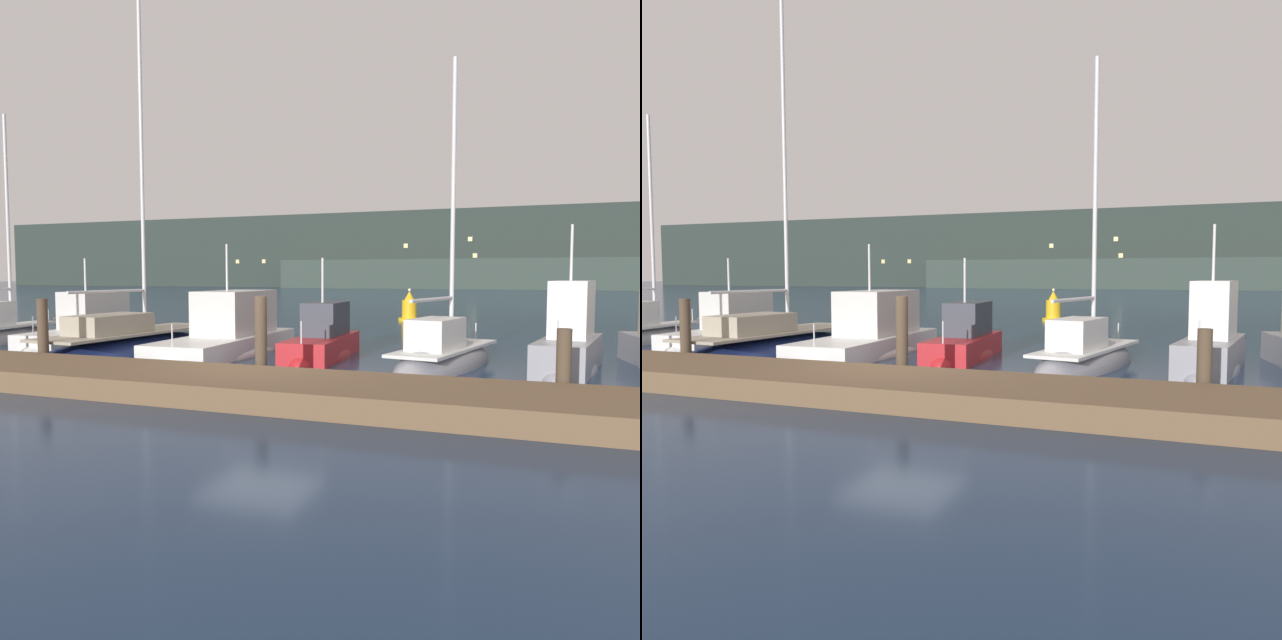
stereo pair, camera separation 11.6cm
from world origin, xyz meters
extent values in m
plane|color=#192D4C|center=(0.00, 0.00, 0.00)|extent=(400.00, 400.00, 0.00)
cube|color=brown|center=(0.00, -1.62, 0.23)|extent=(33.99, 2.80, 0.45)
cylinder|color=#4C3D2D|center=(-6.46, 0.03, 0.93)|extent=(0.28, 0.28, 1.85)
cylinder|color=#4C3D2D|center=(0.00, 0.03, 1.00)|extent=(0.28, 0.28, 2.00)
cylinder|color=#4C3D2D|center=(6.46, 0.03, 0.73)|extent=(0.28, 0.28, 1.46)
ellipsoid|color=gray|center=(-12.68, 4.31, 0.00)|extent=(2.23, 5.92, 1.15)
cube|color=silver|center=(-12.68, 4.31, 0.59)|extent=(1.87, 4.98, 0.08)
cylinder|color=silver|center=(-12.75, 4.76, 4.46)|extent=(0.12, 0.12, 7.75)
cylinder|color=silver|center=(-13.11, 6.93, 0.84)|extent=(0.04, 0.04, 0.50)
ellipsoid|color=white|center=(-9.52, 4.98, 0.00)|extent=(2.34, 6.26, 0.96)
cube|color=white|center=(-9.52, 4.98, 0.28)|extent=(2.14, 5.64, 0.56)
cube|color=silver|center=(-9.58, 5.59, 1.22)|extent=(1.45, 2.80, 1.33)
cube|color=black|center=(-9.69, 6.81, 1.42)|extent=(1.08, 0.36, 0.59)
cylinder|color=silver|center=(-9.54, 5.10, 2.48)|extent=(0.07, 0.07, 1.19)
cylinder|color=silver|center=(-9.29, 2.42, 0.86)|extent=(0.04, 0.04, 0.60)
ellipsoid|color=navy|center=(-6.46, 3.68, 0.00)|extent=(2.65, 8.31, 1.12)
cube|color=#A39984|center=(-6.46, 3.68, 0.65)|extent=(2.22, 6.98, 0.08)
cube|color=#A39984|center=(-6.50, 2.70, 0.98)|extent=(1.47, 2.69, 0.59)
cylinder|color=silver|center=(-6.42, 4.34, 6.08)|extent=(0.12, 0.12, 10.85)
cylinder|color=silver|center=(-6.50, 2.70, 1.98)|extent=(0.25, 3.27, 0.09)
cylinder|color=silver|center=(-6.27, 7.45, 0.90)|extent=(0.04, 0.04, 0.50)
ellipsoid|color=white|center=(-3.42, 4.38, 0.00)|extent=(2.60, 7.41, 1.04)
cube|color=white|center=(-3.42, 4.38, 0.29)|extent=(2.39, 6.67, 0.58)
cube|color=silver|center=(-3.45, 5.11, 1.28)|extent=(1.69, 3.29, 1.40)
cube|color=black|center=(-3.52, 6.57, 1.48)|extent=(1.38, 0.33, 0.62)
cylinder|color=silver|center=(-3.42, 4.52, 2.71)|extent=(0.07, 0.07, 1.47)
cylinder|color=silver|center=(-3.28, 1.31, 0.88)|extent=(0.04, 0.04, 0.60)
ellipsoid|color=red|center=(-0.24, 4.53, 0.00)|extent=(1.94, 4.97, 1.32)
cube|color=red|center=(-0.24, 4.53, 0.33)|extent=(1.77, 4.47, 0.65)
cube|color=#333842|center=(-0.28, 5.01, 1.16)|extent=(1.21, 2.22, 1.00)
cube|color=black|center=(-0.37, 5.97, 1.31)|extent=(0.91, 0.30, 0.45)
cylinder|color=silver|center=(-0.24, 4.62, 2.32)|extent=(0.07, 0.07, 1.33)
cylinder|color=silver|center=(-0.04, 2.50, 0.95)|extent=(0.04, 0.04, 0.60)
ellipsoid|color=gray|center=(3.51, 4.03, 0.00)|extent=(2.68, 6.02, 1.44)
cube|color=silver|center=(3.51, 4.03, 0.52)|extent=(2.25, 5.06, 0.08)
cube|color=silver|center=(3.39, 3.34, 0.96)|extent=(1.32, 2.01, 0.80)
cylinder|color=silver|center=(3.59, 4.49, 4.40)|extent=(0.12, 0.12, 7.76)
cylinder|color=silver|center=(3.34, 3.10, 1.86)|extent=(0.59, 2.79, 0.09)
cylinder|color=silver|center=(3.99, 6.66, 0.77)|extent=(0.04, 0.04, 0.50)
ellipsoid|color=gray|center=(6.60, 4.48, 0.00)|extent=(1.99, 4.69, 1.05)
cube|color=gray|center=(6.60, 4.48, 0.42)|extent=(1.82, 4.22, 0.84)
cube|color=silver|center=(6.66, 4.93, 1.58)|extent=(1.20, 2.11, 1.48)
cube|color=black|center=(6.79, 5.82, 1.81)|extent=(0.85, 0.39, 0.66)
cylinder|color=silver|center=(6.61, 4.57, 3.05)|extent=(0.07, 0.07, 1.44)
cylinder|color=silver|center=(6.33, 2.59, 1.14)|extent=(0.04, 0.04, 0.60)
cylinder|color=gold|center=(-1.24, 20.38, 0.08)|extent=(1.19, 1.19, 0.16)
cylinder|color=gold|center=(-1.24, 20.38, 0.64)|extent=(0.79, 0.79, 0.97)
cone|color=gold|center=(-1.24, 20.38, 1.38)|extent=(0.55, 0.55, 0.50)
sphere|color=#F9EAB7|center=(-1.24, 20.38, 1.68)|extent=(0.16, 0.16, 0.16)
cube|color=#28332D|center=(0.00, 112.57, 7.40)|extent=(240.00, 16.00, 14.79)
cube|color=#F4DB8C|center=(-9.39, 104.52, 9.08)|extent=(0.80, 0.10, 0.80)
cube|color=#F4DB8C|center=(-8.47, 104.52, 6.06)|extent=(0.80, 0.10, 0.80)
cube|color=#F4DB8C|center=(-21.41, 104.52, 8.06)|extent=(0.80, 0.10, 0.80)
cube|color=#F4DB8C|center=(-57.68, 104.52, 5.35)|extent=(0.80, 0.10, 0.80)
cube|color=#F4DB8C|center=(-51.51, 104.52, 5.35)|extent=(0.80, 0.10, 0.80)
ellipsoid|color=#2D3338|center=(-18.04, 12.77, 0.00)|extent=(1.89, 2.57, 0.56)
cube|color=brown|center=(-18.04, 12.77, 0.22)|extent=(0.83, 0.74, 0.06)
camera|label=1|loc=(6.37, -12.71, 2.47)|focal=35.00mm
camera|label=2|loc=(6.48, -12.67, 2.47)|focal=35.00mm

